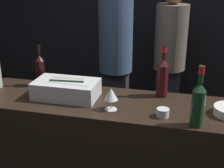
% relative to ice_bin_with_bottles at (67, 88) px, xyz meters
% --- Properties ---
extents(wall_back_chalkboard, '(6.40, 0.06, 2.80)m').
position_rel_ice_bin_with_bottles_xyz_m(wall_back_chalkboard, '(0.32, 2.08, 0.38)').
color(wall_back_chalkboard, black).
rests_on(wall_back_chalkboard, ground_plane).
extents(bar_counter, '(1.93, 0.53, 0.96)m').
position_rel_ice_bin_with_bottles_xyz_m(bar_counter, '(0.32, -0.01, -0.55)').
color(bar_counter, black).
rests_on(bar_counter, ground_plane).
extents(ice_bin_with_bottles, '(0.44, 0.25, 0.13)m').
position_rel_ice_bin_with_bottles_xyz_m(ice_bin_with_bottles, '(0.00, 0.00, 0.00)').
color(ice_bin_with_bottles, silver).
rests_on(ice_bin_with_bottles, bar_counter).
extents(wine_glass, '(0.09, 0.09, 0.15)m').
position_rel_ice_bin_with_bottles_xyz_m(wine_glass, '(0.35, -0.12, 0.04)').
color(wine_glass, silver).
rests_on(wine_glass, bar_counter).
extents(candle_votive, '(0.08, 0.08, 0.05)m').
position_rel_ice_bin_with_bottles_xyz_m(candle_votive, '(0.67, -0.14, -0.04)').
color(candle_votive, silver).
rests_on(candle_votive, bar_counter).
extents(red_wine_bottle_black_foil, '(0.07, 0.07, 0.32)m').
position_rel_ice_bin_with_bottles_xyz_m(red_wine_bottle_black_foil, '(-0.28, 0.17, 0.06)').
color(red_wine_bottle_black_foil, black).
rests_on(red_wine_bottle_black_foil, bar_counter).
extents(red_wine_bottle_tall, '(0.08, 0.08, 0.35)m').
position_rel_ice_bin_with_bottles_xyz_m(red_wine_bottle_tall, '(0.64, 0.18, 0.08)').
color(red_wine_bottle_tall, '#380F0F').
rests_on(red_wine_bottle_tall, bar_counter).
extents(red_wine_bottle_burgundy, '(0.08, 0.08, 0.36)m').
position_rel_ice_bin_with_bottles_xyz_m(red_wine_bottle_burgundy, '(0.87, -0.21, 0.08)').
color(red_wine_bottle_burgundy, '#143319').
rests_on(red_wine_bottle_burgundy, bar_counter).
extents(person_in_hoodie, '(0.33, 0.33, 1.78)m').
position_rel_ice_bin_with_bottles_xyz_m(person_in_hoodie, '(0.10, 1.06, -0.02)').
color(person_in_hoodie, black).
rests_on(person_in_hoodie, ground_plane).
extents(person_blond_tee, '(0.34, 0.34, 1.65)m').
position_rel_ice_bin_with_bottles_xyz_m(person_blond_tee, '(0.61, 1.48, -0.10)').
color(person_blond_tee, black).
rests_on(person_blond_tee, ground_plane).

